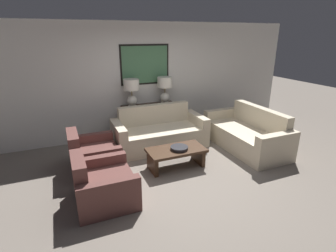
# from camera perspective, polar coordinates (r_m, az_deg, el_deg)

# --- Properties ---
(ground_plane) EXTENTS (20.00, 20.00, 0.00)m
(ground_plane) POSITION_cam_1_polar(r_m,az_deg,el_deg) (4.74, 4.54, -10.77)
(ground_plane) COLOR slate
(back_wall) EXTENTS (7.90, 0.12, 2.65)m
(back_wall) POSITION_cam_1_polar(r_m,az_deg,el_deg) (6.38, -5.09, 9.92)
(back_wall) COLOR silver
(back_wall) RESTS_ON ground_plane
(console_table) EXTENTS (1.29, 0.39, 0.79)m
(console_table) POSITION_cam_1_polar(r_m,az_deg,el_deg) (6.35, -4.06, 1.18)
(console_table) COLOR #332319
(console_table) RESTS_ON ground_plane
(table_lamp_left) EXTENTS (0.35, 0.35, 0.64)m
(table_lamp_left) POSITION_cam_1_polar(r_m,az_deg,el_deg) (6.04, -7.93, 7.82)
(table_lamp_left) COLOR silver
(table_lamp_left) RESTS_ON console_table
(table_lamp_right) EXTENTS (0.35, 0.35, 0.64)m
(table_lamp_right) POSITION_cam_1_polar(r_m,az_deg,el_deg) (6.29, -0.69, 8.47)
(table_lamp_right) COLOR silver
(table_lamp_right) RESTS_ON console_table
(couch_by_back_wall) EXTENTS (2.00, 0.92, 0.87)m
(couch_by_back_wall) POSITION_cam_1_polar(r_m,az_deg,el_deg) (5.80, -1.93, -1.60)
(couch_by_back_wall) COLOR beige
(couch_by_back_wall) RESTS_ON ground_plane
(couch_by_side) EXTENTS (0.92, 2.00, 0.87)m
(couch_by_side) POSITION_cam_1_polar(r_m,az_deg,el_deg) (5.98, 16.74, -1.80)
(couch_by_side) COLOR beige
(couch_by_side) RESTS_ON ground_plane
(coffee_table) EXTENTS (1.07, 0.56, 0.37)m
(coffee_table) POSITION_cam_1_polar(r_m,az_deg,el_deg) (4.89, 1.79, -6.06)
(coffee_table) COLOR #3D2616
(coffee_table) RESTS_ON ground_plane
(decorative_bowl) EXTENTS (0.33, 0.33, 0.05)m
(decorative_bowl) POSITION_cam_1_polar(r_m,az_deg,el_deg) (4.82, 2.47, -4.80)
(decorative_bowl) COLOR #232328
(decorative_bowl) RESTS_ON coffee_table
(armchair_near_back_wall) EXTENTS (0.85, 0.95, 0.76)m
(armchair_near_back_wall) POSITION_cam_1_polar(r_m,az_deg,el_deg) (5.02, -16.14, -6.31)
(armchair_near_back_wall) COLOR brown
(armchair_near_back_wall) RESTS_ON ground_plane
(armchair_near_camera) EXTENTS (0.85, 0.95, 0.76)m
(armchair_near_camera) POSITION_cam_1_polar(r_m,az_deg,el_deg) (4.09, -14.13, -12.37)
(armchair_near_camera) COLOR brown
(armchair_near_camera) RESTS_ON ground_plane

